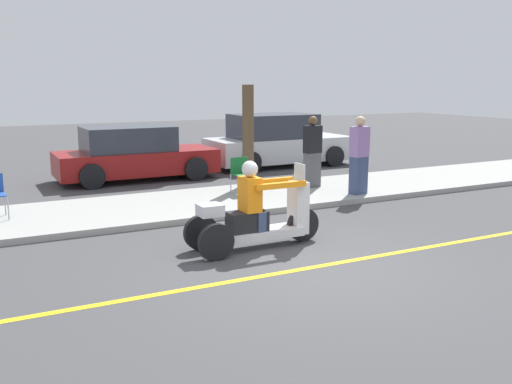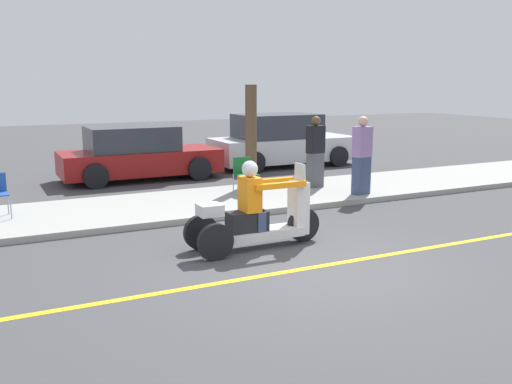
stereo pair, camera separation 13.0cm
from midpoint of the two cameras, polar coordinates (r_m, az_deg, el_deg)
ground_plane at (r=8.38m, az=5.24°, el=-7.53°), size 60.00×60.00×0.00m
lane_stripe at (r=8.24m, az=3.59°, el=-7.81°), size 24.00×0.12×0.01m
sidewalk_strip at (r=12.35m, az=-6.24°, el=-1.16°), size 28.00×2.80×0.12m
motorcycle_trike at (r=9.16m, az=-0.39°, el=-2.52°), size 2.29×0.71×1.43m
spectator_mid_group at (r=13.11m, az=9.99°, el=3.49°), size 0.47×0.34×1.76m
spectator_with_child at (r=13.82m, az=5.39°, el=3.90°), size 0.43×0.29×1.71m
folding_chair_set_back at (r=13.02m, az=-1.73°, el=2.06°), size 0.47×0.47×0.82m
parked_car_lot_center at (r=18.05m, az=1.90°, el=5.05°), size 4.53×2.06×1.64m
parked_car_lot_far at (r=15.83m, az=-12.34°, el=3.67°), size 4.25×1.92×1.46m
tree_trunk at (r=13.90m, az=-1.07°, el=5.64°), size 0.28×0.28×2.45m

